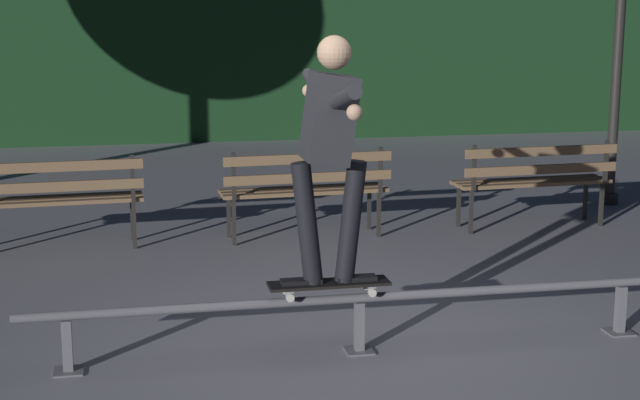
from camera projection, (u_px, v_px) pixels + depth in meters
name	position (u px, v px, depth m)	size (l,w,h in m)	color
ground_plane	(364.00, 359.00, 6.18)	(90.00, 90.00, 0.00)	gray
hedge_backdrop	(214.00, 61.00, 15.93)	(24.00, 1.20, 2.51)	#193D1E
grind_rail	(359.00, 306.00, 6.25)	(4.32, 0.18, 0.39)	slate
skateboard	(329.00, 284.00, 6.18)	(0.78, 0.21, 0.09)	black
skateboarder	(330.00, 139.00, 5.99)	(0.62, 1.41, 1.56)	black
park_bench_leftmost	(53.00, 193.00, 8.72)	(1.62, 0.49, 0.88)	#282623
park_bench_left_center	(306.00, 184.00, 9.16)	(1.62, 0.49, 0.88)	#282623
park_bench_right_center	(535.00, 176.00, 9.61)	(1.62, 0.49, 0.88)	#282623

